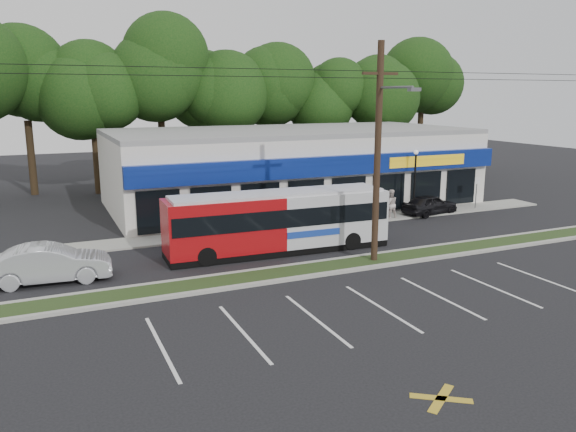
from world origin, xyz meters
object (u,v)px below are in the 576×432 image
(utility_pole, at_px, (375,147))
(sign_post, at_px, (477,187))
(car_dark, at_px, (430,204))
(car_silver, at_px, (50,264))
(pedestrian_b, at_px, (390,204))
(metrobus, at_px, (279,220))
(pedestrian_a, at_px, (334,218))
(lamp_post, at_px, (415,174))

(utility_pole, xyz_separation_m, sign_post, (13.17, 7.65, -3.86))
(car_dark, height_order, car_silver, car_silver)
(car_dark, xyz_separation_m, pedestrian_b, (-3.07, 0.00, 0.26))
(metrobus, distance_m, car_silver, 10.59)
(car_dark, relative_size, pedestrian_a, 2.52)
(lamp_post, height_order, sign_post, lamp_post)
(sign_post, relative_size, pedestrian_a, 1.42)
(utility_pole, distance_m, car_silver, 14.84)
(metrobus, bearing_deg, utility_pole, -45.88)
(pedestrian_b, bearing_deg, car_silver, 25.45)
(pedestrian_b, bearing_deg, lamp_post, -158.50)
(sign_post, xyz_separation_m, car_dark, (-3.93, -0.07, -0.88))
(sign_post, relative_size, pedestrian_b, 1.18)
(lamp_post, relative_size, sign_post, 1.91)
(lamp_post, bearing_deg, car_silver, -167.87)
(lamp_post, bearing_deg, car_dark, -15.66)
(car_silver, bearing_deg, car_dark, -74.19)
(utility_pole, distance_m, pedestrian_a, 7.86)
(pedestrian_b, bearing_deg, utility_pole, 63.80)
(lamp_post, distance_m, car_silver, 22.50)
(car_dark, bearing_deg, pedestrian_a, 91.03)
(lamp_post, height_order, metrobus, lamp_post)
(lamp_post, xyz_separation_m, metrobus, (-11.37, -4.30, -1.07))
(car_silver, relative_size, pedestrian_b, 2.60)
(sign_post, distance_m, pedestrian_b, 7.03)
(lamp_post, xyz_separation_m, car_silver, (-21.92, -4.71, -1.87))
(lamp_post, bearing_deg, sign_post, -2.58)
(utility_pole, distance_m, sign_post, 15.71)
(metrobus, xyz_separation_m, car_dark, (12.44, 4.00, -0.93))
(sign_post, xyz_separation_m, pedestrian_a, (-11.77, -1.45, -0.77))
(metrobus, relative_size, car_dark, 2.86)
(lamp_post, relative_size, pedestrian_b, 2.26)
(utility_pole, relative_size, metrobus, 4.41)
(metrobus, bearing_deg, lamp_post, 22.99)
(pedestrian_a, bearing_deg, car_dark, 156.79)
(sign_post, bearing_deg, car_dark, -178.91)
(utility_pole, xyz_separation_m, metrobus, (-3.20, 3.57, -3.81))
(pedestrian_b, bearing_deg, sign_post, -166.42)
(car_dark, xyz_separation_m, car_silver, (-22.99, -4.41, 0.13))
(car_dark, xyz_separation_m, pedestrian_a, (-7.84, -1.37, 0.11))
(car_silver, relative_size, pedestrian_a, 3.11)
(metrobus, relative_size, pedestrian_b, 6.03)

